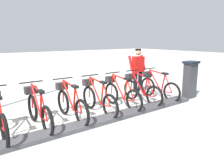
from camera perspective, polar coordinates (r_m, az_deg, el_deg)
The scene contains 10 objects.
ground_plane at distance 4.90m, azimuth -10.25°, elevation -13.22°, with size 60.00×60.00×0.00m, color silver.
dock_rail_base at distance 4.88m, azimuth -10.27°, elevation -12.68°, with size 0.44×8.03×0.10m, color #47474C.
payment_kiosk at distance 7.62m, azimuth 20.63°, elevation 0.28°, with size 0.36×0.52×1.28m.
bike_docked_0 at distance 7.24m, azimuth 12.40°, elevation -1.71°, with size 1.72×0.54×1.02m.
bike_docked_1 at distance 6.68m, azimuth 7.78°, elevation -2.63°, with size 1.72×0.54×1.02m.
bike_docked_2 at distance 6.16m, azimuth 2.34°, elevation -3.70°, with size 1.72×0.54×1.02m.
bike_docked_3 at distance 5.72m, azimuth -4.03°, elevation -4.90°, with size 1.72×0.54×1.02m.
bike_docked_4 at distance 5.36m, azimuth -11.38°, elevation -6.21°, with size 1.72×0.54×1.02m.
bike_docked_5 at distance 5.10m, azimuth -19.68°, elevation -7.55°, with size 1.72×0.54×1.02m.
worker_near_rack at distance 7.83m, azimuth 7.13°, elevation 2.99°, with size 0.56×0.68×1.66m.
Camera 1 is at (-4.06, 1.88, 2.01)m, focal length 33.25 mm.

